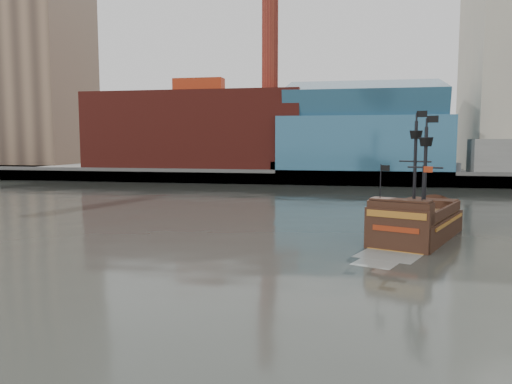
# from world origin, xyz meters

# --- Properties ---
(ground) EXTENTS (400.00, 400.00, 0.00)m
(ground) POSITION_xyz_m (0.00, 0.00, 0.00)
(ground) COLOR #262924
(ground) RESTS_ON ground
(promenade_far) EXTENTS (220.00, 60.00, 2.00)m
(promenade_far) POSITION_xyz_m (0.00, 92.00, 1.00)
(promenade_far) COLOR slate
(promenade_far) RESTS_ON ground
(seawall) EXTENTS (220.00, 1.00, 2.60)m
(seawall) POSITION_xyz_m (0.00, 62.50, 1.30)
(seawall) COLOR #4C4C49
(seawall) RESTS_ON ground
(skyline) EXTENTS (149.00, 45.00, 62.00)m
(skyline) POSITION_xyz_m (5.21, 84.56, 24.55)
(skyline) COLOR #7D624B
(skyline) RESTS_ON promenade_far
(pirate_ship) EXTENTS (9.37, 15.11, 10.89)m
(pirate_ship) POSITION_xyz_m (13.63, 16.35, 0.99)
(pirate_ship) COLOR black
(pirate_ship) RESTS_ON ground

